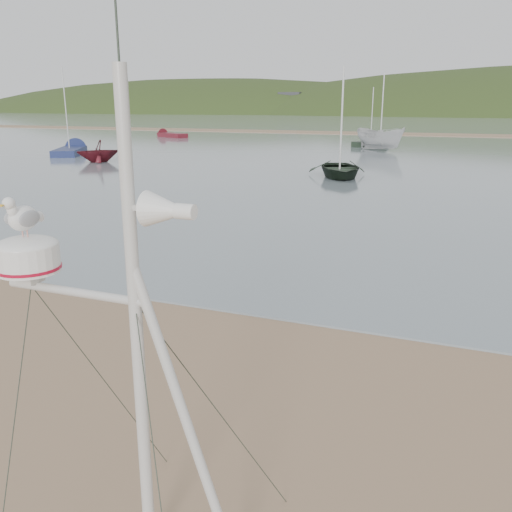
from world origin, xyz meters
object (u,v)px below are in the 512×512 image
at_px(mast_rig, 134,434).
at_px(boat_red, 97,141).
at_px(dinghy_red_far, 166,135).
at_px(sailboat_dark_mid, 378,143).
at_px(sailboat_blue_near, 74,149).
at_px(boat_dark, 341,136).
at_px(boat_white, 382,119).

bearing_deg(mast_rig, boat_red, 128.04).
bearing_deg(mast_rig, dinghy_red_far, 120.72).
height_order(sailboat_dark_mid, sailboat_blue_near, sailboat_blue_near).
height_order(mast_rig, boat_red, mast_rig).
xyz_separation_m(boat_dark, sailboat_blue_near, (-24.04, 7.30, -1.97)).
xyz_separation_m(mast_rig, sailboat_blue_near, (-28.38, 33.30, -0.94)).
relative_size(boat_red, dinghy_red_far, 0.48).
height_order(boat_red, boat_white, boat_white).
distance_m(boat_dark, dinghy_red_far, 40.82).
relative_size(boat_white, dinghy_red_far, 0.88).
bearing_deg(boat_dark, sailboat_dark_mid, 74.83).
height_order(boat_white, sailboat_dark_mid, sailboat_dark_mid).
distance_m(boat_dark, boat_red, 17.53).
distance_m(boat_white, sailboat_dark_mid, 6.50).
height_order(mast_rig, sailboat_blue_near, sailboat_blue_near).
relative_size(mast_rig, sailboat_dark_mid, 0.87).
height_order(dinghy_red_far, sailboat_blue_near, sailboat_blue_near).
bearing_deg(boat_white, dinghy_red_far, 103.94).
bearing_deg(sailboat_dark_mid, sailboat_blue_near, -142.10).
relative_size(boat_dark, sailboat_blue_near, 0.61).
bearing_deg(boat_dark, dinghy_red_far, 114.41).
xyz_separation_m(boat_white, sailboat_dark_mid, (-1.14, 5.95, -2.35)).
bearing_deg(sailboat_dark_mid, mast_rig, -82.83).
xyz_separation_m(sailboat_dark_mid, dinghy_red_far, (-26.46, 4.74, -0.01)).
height_order(boat_dark, sailboat_blue_near, sailboat_blue_near).
bearing_deg(sailboat_blue_near, sailboat_dark_mid, 37.90).
relative_size(boat_dark, sailboat_dark_mid, 0.75).
relative_size(dinghy_red_far, sailboat_blue_near, 0.82).
height_order(boat_dark, boat_red, boat_dark).
bearing_deg(sailboat_blue_near, boat_dark, -16.89).
distance_m(boat_white, dinghy_red_far, 29.69).
distance_m(mast_rig, sailboat_blue_near, 43.76).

